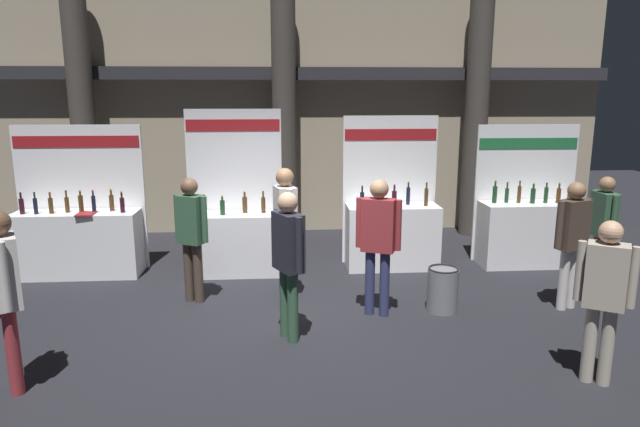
{
  "coord_description": "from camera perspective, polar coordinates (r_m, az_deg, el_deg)",
  "views": [
    {
      "loc": [
        -0.1,
        -6.68,
        2.77
      ],
      "look_at": [
        0.45,
        0.9,
        1.13
      ],
      "focal_mm": 31.46,
      "sensor_mm": 36.0,
      "label": 1
    }
  ],
  "objects": [
    {
      "name": "visitor_8",
      "position": [
        6.26,
        -3.24,
        -4.06
      ],
      "size": [
        0.37,
        0.53,
        1.71
      ],
      "rotation": [
        0.0,
        0.0,
        5.18
      ],
      "color": "#33563D",
      "rests_on": "ground_plane"
    },
    {
      "name": "trash_bin",
      "position": [
        7.45,
        12.36,
        -7.54
      ],
      "size": [
        0.4,
        0.4,
        0.58
      ],
      "color": "slate",
      "rests_on": "ground_plane"
    },
    {
      "name": "exhibitor_booth_2",
      "position": [
        9.07,
        7.3,
        -1.64
      ],
      "size": [
        1.53,
        0.66,
        2.41
      ],
      "color": "white",
      "rests_on": "ground_plane"
    },
    {
      "name": "ground_plane",
      "position": [
        7.23,
        -3.09,
        -10.34
      ],
      "size": [
        25.5,
        25.5,
        0.0
      ],
      "primitive_type": "plane",
      "color": "black"
    },
    {
      "name": "visitor_7",
      "position": [
        8.82,
        26.83,
        -0.92
      ],
      "size": [
        0.23,
        0.55,
        1.64
      ],
      "rotation": [
        0.0,
        0.0,
        4.74
      ],
      "color": "maroon",
      "rests_on": "ground_plane"
    },
    {
      "name": "visitor_2",
      "position": [
        6.97,
        5.94,
        -2.27
      ],
      "size": [
        0.54,
        0.34,
        1.74
      ],
      "rotation": [
        0.0,
        0.0,
        2.75
      ],
      "color": "navy",
      "rests_on": "ground_plane"
    },
    {
      "name": "visitor_9",
      "position": [
        7.49,
        -3.55,
        -0.84
      ],
      "size": [
        0.33,
        0.51,
        1.8
      ],
      "rotation": [
        0.0,
        0.0,
        4.97
      ],
      "color": "#47382D",
      "rests_on": "ground_plane"
    },
    {
      "name": "exhibitor_booth_3",
      "position": [
        9.75,
        20.52,
        -1.42
      ],
      "size": [
        1.69,
        0.66,
        2.27
      ],
      "color": "white",
      "rests_on": "ground_plane"
    },
    {
      "name": "visitor_6",
      "position": [
        5.91,
        -29.41,
        -6.34
      ],
      "size": [
        0.4,
        0.5,
        1.75
      ],
      "rotation": [
        0.0,
        0.0,
        5.19
      ],
      "color": "maroon",
      "rests_on": "ground_plane"
    },
    {
      "name": "visitor_3",
      "position": [
        7.59,
        -12.95,
        -1.65
      ],
      "size": [
        0.46,
        0.35,
        1.69
      ],
      "rotation": [
        0.0,
        0.0,
        5.84
      ],
      "color": "#47382D",
      "rests_on": "ground_plane"
    },
    {
      "name": "exhibitor_booth_0",
      "position": [
        9.37,
        -23.35,
        -2.23
      ],
      "size": [
        1.94,
        0.7,
        2.29
      ],
      "color": "white",
      "rests_on": "ground_plane"
    },
    {
      "name": "visitor_0",
      "position": [
        5.96,
        26.96,
        -6.88
      ],
      "size": [
        0.47,
        0.39,
        1.62
      ],
      "rotation": [
        0.0,
        0.0,
        2.59
      ],
      "color": "#ADA393",
      "rests_on": "ground_plane"
    },
    {
      "name": "visitor_1",
      "position": [
        7.85,
        24.27,
        -2.0
      ],
      "size": [
        0.52,
        0.34,
        1.68
      ],
      "rotation": [
        0.0,
        0.0,
        0.37
      ],
      "color": "silver",
      "rests_on": "ground_plane"
    },
    {
      "name": "exhibitor_booth_1",
      "position": [
        8.81,
        -8.64,
        -2.16
      ],
      "size": [
        1.48,
        0.66,
        2.53
      ],
      "color": "white",
      "rests_on": "ground_plane"
    },
    {
      "name": "hall_colonnade",
      "position": [
        11.23,
        -3.72,
        12.35
      ],
      "size": [
        12.75,
        1.01,
        5.68
      ],
      "color": "tan",
      "rests_on": "ground_plane"
    }
  ]
}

